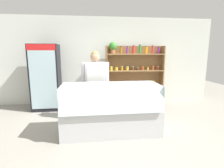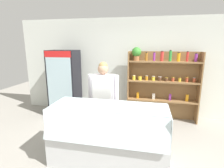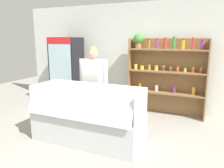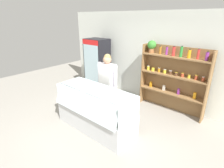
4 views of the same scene
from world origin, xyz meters
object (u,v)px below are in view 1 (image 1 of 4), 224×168
object	(u,v)px
shop_clerk	(95,80)
drinks_fridge	(46,77)
deli_display_case	(111,118)
shelving_unit	(133,70)

from	to	relation	value
shop_clerk	drinks_fridge	bearing A→B (deg)	144.14
deli_display_case	shop_clerk	xyz separation A→B (m)	(-0.28, 0.73, 0.67)
shelving_unit	deli_display_case	world-z (taller)	shelving_unit
shelving_unit	shop_clerk	size ratio (longest dim) A/B	1.16
shelving_unit	deli_display_case	size ratio (longest dim) A/B	0.99
shop_clerk	deli_display_case	bearing A→B (deg)	-69.13
drinks_fridge	deli_display_case	size ratio (longest dim) A/B	0.95
drinks_fridge	shop_clerk	bearing A→B (deg)	-35.86
deli_display_case	shop_clerk	size ratio (longest dim) A/B	1.18
drinks_fridge	shelving_unit	world-z (taller)	shelving_unit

